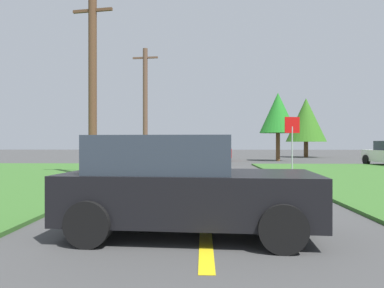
% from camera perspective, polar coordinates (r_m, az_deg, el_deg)
% --- Properties ---
extents(ground_plane, '(120.00, 120.00, 0.00)m').
position_cam_1_polar(ground_plane, '(19.23, 1.85, -4.28)').
color(ground_plane, '#414141').
extents(lane_stripe_center, '(0.20, 14.00, 0.01)m').
position_cam_1_polar(lane_stripe_center, '(11.28, 1.94, -7.44)').
color(lane_stripe_center, yellow).
rests_on(lane_stripe_center, ground).
extents(stop_sign, '(0.78, 0.23, 2.79)m').
position_cam_1_polar(stop_sign, '(19.13, 15.20, 1.63)').
color(stop_sign, '#9EA0A8').
rests_on(stop_sign, ground).
extents(car_behind_on_main_road, '(4.16, 2.32, 1.62)m').
position_cam_1_polar(car_behind_on_main_road, '(6.12, -1.37, -6.39)').
color(car_behind_on_main_road, black).
rests_on(car_behind_on_main_road, ground).
extents(car_approaching_junction, '(4.02, 2.18, 1.62)m').
position_cam_1_polar(car_approaching_junction, '(30.90, 2.42, -1.09)').
color(car_approaching_junction, red).
rests_on(car_approaching_junction, ground).
extents(utility_pole_near, '(1.79, 0.44, 7.81)m').
position_cam_1_polar(utility_pole_near, '(16.62, -15.08, 8.79)').
color(utility_pole_near, brown).
rests_on(utility_pole_near, ground).
extents(utility_pole_mid, '(1.80, 0.34, 8.10)m').
position_cam_1_polar(utility_pole_mid, '(26.21, -7.22, 5.99)').
color(utility_pole_mid, brown).
rests_on(utility_pole_mid, ground).
extents(oak_tree_left, '(3.01, 3.01, 5.62)m').
position_cam_1_polar(oak_tree_left, '(31.26, 13.12, 4.67)').
color(oak_tree_left, brown).
rests_on(oak_tree_left, ground).
extents(pine_tree_center, '(4.07, 4.07, 6.08)m').
position_cam_1_polar(pine_tree_center, '(39.76, 17.18, 3.55)').
color(pine_tree_center, brown).
rests_on(pine_tree_center, ground).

